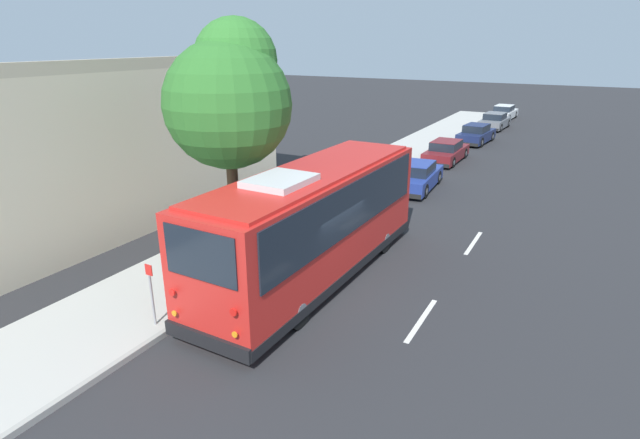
# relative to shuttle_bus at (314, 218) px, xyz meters

# --- Properties ---
(ground_plane) EXTENTS (160.00, 160.00, 0.00)m
(ground_plane) POSITION_rel_shuttle_bus_xyz_m (-0.57, -0.47, -1.91)
(ground_plane) COLOR #28282B
(sidewalk_slab) EXTENTS (80.00, 3.55, 0.15)m
(sidewalk_slab) POSITION_rel_shuttle_bus_xyz_m (-0.57, 3.47, -1.83)
(sidewalk_slab) COLOR #B2AFA8
(sidewalk_slab) RESTS_ON ground
(curb_strip) EXTENTS (80.00, 0.14, 0.15)m
(curb_strip) POSITION_rel_shuttle_bus_xyz_m (-0.57, 1.63, -1.83)
(curb_strip) COLOR #9D9A94
(curb_strip) RESTS_ON ground
(shuttle_bus) EXTENTS (9.85, 2.71, 3.56)m
(shuttle_bus) POSITION_rel_shuttle_bus_xyz_m (0.00, 0.00, 0.00)
(shuttle_bus) COLOR red
(shuttle_bus) RESTS_ON ground
(parked_sedan_blue) EXTENTS (4.49, 1.92, 1.33)m
(parked_sedan_blue) POSITION_rel_shuttle_bus_xyz_m (10.79, 0.35, -1.29)
(parked_sedan_blue) COLOR navy
(parked_sedan_blue) RESTS_ON ground
(parked_sedan_maroon) EXTENTS (4.50, 1.82, 1.27)m
(parked_sedan_maroon) POSITION_rel_shuttle_bus_xyz_m (17.31, 0.69, -1.32)
(parked_sedan_maroon) COLOR maroon
(parked_sedan_maroon) RESTS_ON ground
(parked_sedan_navy) EXTENTS (4.41, 1.97, 1.33)m
(parked_sedan_navy) POSITION_rel_shuttle_bus_xyz_m (23.98, 0.37, -1.29)
(parked_sedan_navy) COLOR #19234C
(parked_sedan_navy) RESTS_ON ground
(parked_sedan_gray) EXTENTS (4.40, 1.95, 1.30)m
(parked_sedan_gray) POSITION_rel_shuttle_bus_xyz_m (30.90, 0.39, -1.30)
(parked_sedan_gray) COLOR slate
(parked_sedan_gray) RESTS_ON ground
(parked_sedan_white) EXTENTS (4.67, 1.88, 1.28)m
(parked_sedan_white) POSITION_rel_shuttle_bus_xyz_m (36.69, 0.65, -1.31)
(parked_sedan_white) COLOR silver
(parked_sedan_white) RESTS_ON ground
(street_tree) EXTENTS (3.83, 3.83, 7.41)m
(street_tree) POSITION_rel_shuttle_bus_xyz_m (-0.10, 2.80, 3.42)
(street_tree) COLOR brown
(street_tree) RESTS_ON sidewalk_slab
(sign_post_near) EXTENTS (0.06, 0.22, 1.65)m
(sign_post_near) POSITION_rel_shuttle_bus_xyz_m (-4.54, 2.03, -0.91)
(sign_post_near) COLOR gray
(sign_post_near) RESTS_ON sidewalk_slab
(sign_post_far) EXTENTS (0.06, 0.06, 1.09)m
(sign_post_far) POSITION_rel_shuttle_bus_xyz_m (-2.64, 2.03, -1.21)
(sign_post_far) COLOR gray
(sign_post_far) RESTS_ON sidewalk_slab
(fire_hydrant) EXTENTS (0.22, 0.22, 0.81)m
(fire_hydrant) POSITION_rel_shuttle_bus_xyz_m (7.76, 2.01, -1.35)
(fire_hydrant) COLOR #99999E
(fire_hydrant) RESTS_ON sidewalk_slab
(lane_stripe_mid) EXTENTS (2.40, 0.14, 0.01)m
(lane_stripe_mid) POSITION_rel_shuttle_bus_xyz_m (-0.88, -3.71, -1.90)
(lane_stripe_mid) COLOR silver
(lane_stripe_mid) RESTS_ON ground
(lane_stripe_ahead) EXTENTS (2.40, 0.14, 0.01)m
(lane_stripe_ahead) POSITION_rel_shuttle_bus_xyz_m (5.12, -3.71, -1.90)
(lane_stripe_ahead) COLOR silver
(lane_stripe_ahead) RESTS_ON ground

